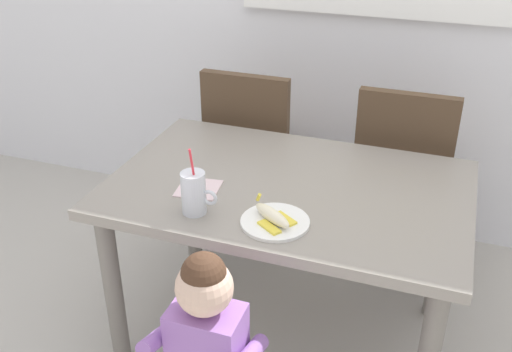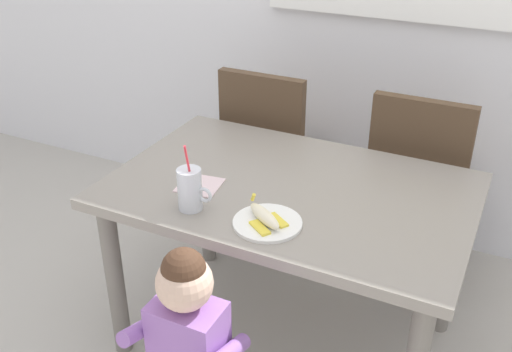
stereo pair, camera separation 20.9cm
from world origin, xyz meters
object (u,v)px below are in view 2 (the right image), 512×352
Objects in this scene: dining_chair_right at (419,179)px; peeled_banana at (265,217)px; dining_table at (289,210)px; milk_cup at (190,191)px; dining_chair_left at (271,149)px; toddler_standing at (188,335)px; paper_napkin at (200,185)px; snack_plate at (267,223)px.

peeled_banana is at bearing 70.33° from dining_chair_right.
dining_table is 0.42m from milk_cup.
dining_chair_left is at bearing 113.50° from peeled_banana.
dining_table is at bearing 84.60° from toddler_standing.
milk_cup is at bearing 57.34° from dining_chair_right.
dining_table is at bearing 25.88° from paper_napkin.
snack_plate is (0.10, 0.36, 0.22)m from toddler_standing.
dining_chair_left is 0.73m from dining_chair_right.
dining_chair_left reaches higher than paper_napkin.
dining_chair_right is at bearing 71.86° from toddler_standing.
dining_table is at bearing 120.10° from dining_chair_left.
toddler_standing is at bearing -104.05° from peeled_banana.
snack_plate reaches higher than paper_napkin.
peeled_banana is at bearing -22.00° from paper_napkin.
snack_plate is (-0.32, -0.91, 0.21)m from dining_chair_right.
toddler_standing is at bearing -104.83° from snack_plate.
milk_cup is at bearing -175.21° from snack_plate.
dining_table is 0.65m from toddler_standing.
paper_napkin is (0.07, -0.78, 0.20)m from dining_chair_left.
dining_table is 0.74m from dining_chair_right.
dining_chair_left reaches higher than snack_plate.
dining_chair_right is 1.01m from peeled_banana.
toddler_standing reaches higher than dining_table.
dining_chair_right is 1.15m from milk_cup.
toddler_standing is 3.34× the size of milk_cup.
dining_table is 0.74m from dining_chair_left.
dining_table is 7.92× the size of peeled_banana.
paper_napkin is at bearing 95.01° from dining_chair_left.
milk_cup is at bearing -176.28° from peeled_banana.
milk_cup is 0.28m from peeled_banana.
snack_plate is (0.28, 0.02, -0.06)m from milk_cup.
dining_chair_left reaches higher than dining_table.
dining_chair_left reaches higher than toddler_standing.
toddler_standing is (0.31, -1.27, -0.02)m from dining_chair_left.
dining_chair_right is (0.73, 0.01, 0.00)m from dining_chair_left.
toddler_standing reaches higher than snack_plate.
milk_cup is (-0.60, -0.94, 0.27)m from dining_chair_right.
dining_chair_right is 3.82× the size of milk_cup.
paper_napkin is (-0.30, -0.15, 0.11)m from dining_table.
dining_chair_left is 4.17× the size of snack_plate.
paper_napkin is at bearing 116.19° from toddler_standing.
milk_cup is 1.51× the size of peeled_banana.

